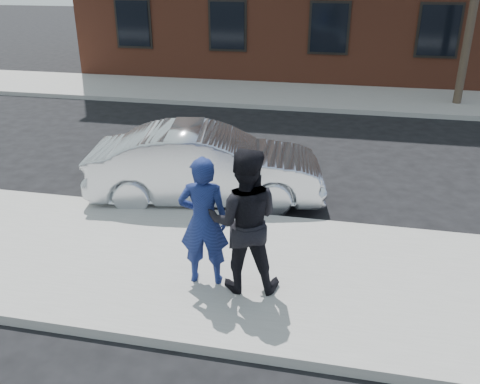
# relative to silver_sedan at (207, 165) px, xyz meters

# --- Properties ---
(ground) EXTENTS (100.00, 100.00, 0.00)m
(ground) POSITION_rel_silver_sedan_xyz_m (1.61, -2.30, -0.74)
(ground) COLOR black
(ground) RESTS_ON ground
(near_sidewalk) EXTENTS (50.00, 3.50, 0.15)m
(near_sidewalk) POSITION_rel_silver_sedan_xyz_m (1.61, -2.55, -0.67)
(near_sidewalk) COLOR gray
(near_sidewalk) RESTS_ON ground
(near_curb) EXTENTS (50.00, 0.10, 0.15)m
(near_curb) POSITION_rel_silver_sedan_xyz_m (1.61, -0.75, -0.67)
(near_curb) COLOR #999691
(near_curb) RESTS_ON ground
(far_sidewalk) EXTENTS (50.00, 3.50, 0.15)m
(far_sidewalk) POSITION_rel_silver_sedan_xyz_m (1.61, 8.95, -0.67)
(far_sidewalk) COLOR gray
(far_sidewalk) RESTS_ON ground
(far_curb) EXTENTS (50.00, 0.10, 0.15)m
(far_curb) POSITION_rel_silver_sedan_xyz_m (1.61, 7.15, -0.67)
(far_curb) COLOR #999691
(far_curb) RESTS_ON ground
(silver_sedan) EXTENTS (4.71, 2.34, 1.48)m
(silver_sedan) POSITION_rel_silver_sedan_xyz_m (0.00, 0.00, 0.00)
(silver_sedan) COLOR #B7BABF
(silver_sedan) RESTS_ON ground
(man_hoodie) EXTENTS (0.73, 0.54, 1.89)m
(man_hoodie) POSITION_rel_silver_sedan_xyz_m (0.78, -2.95, 0.35)
(man_hoodie) COLOR navy
(man_hoodie) RESTS_ON near_sidewalk
(man_peacoat) EXTENTS (1.10, 0.91, 2.05)m
(man_peacoat) POSITION_rel_silver_sedan_xyz_m (1.35, -2.97, 0.43)
(man_peacoat) COLOR black
(man_peacoat) RESTS_ON near_sidewalk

